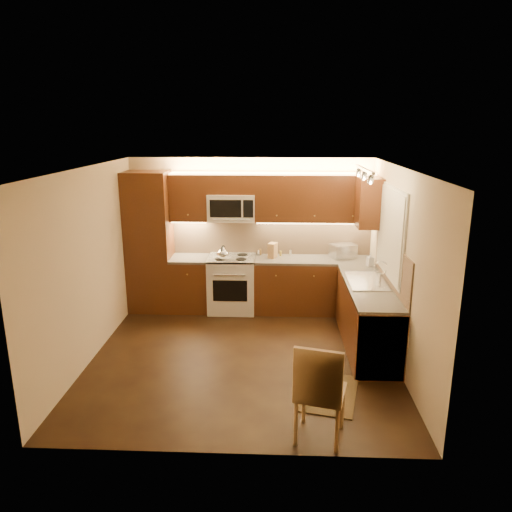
{
  "coord_description": "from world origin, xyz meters",
  "views": [
    {
      "loc": [
        0.43,
        -5.9,
        3.01
      ],
      "look_at": [
        0.15,
        0.55,
        1.25
      ],
      "focal_mm": 33.86,
      "sensor_mm": 36.0,
      "label": 1
    }
  ],
  "objects_px": {
    "sink": "(367,276)",
    "knife_block": "(273,250)",
    "kettle": "(223,252)",
    "stove": "(232,284)",
    "toaster_oven": "(343,251)",
    "soap_bottle": "(370,259)",
    "dining_chair": "(321,390)",
    "microwave": "(232,207)"
  },
  "relations": [
    {
      "from": "stove",
      "to": "dining_chair",
      "type": "bearing_deg",
      "value": -70.75
    },
    {
      "from": "sink",
      "to": "soap_bottle",
      "type": "height_order",
      "value": "soap_bottle"
    },
    {
      "from": "sink",
      "to": "soap_bottle",
      "type": "bearing_deg",
      "value": 76.87
    },
    {
      "from": "knife_block",
      "to": "kettle",
      "type": "bearing_deg",
      "value": -141.92
    },
    {
      "from": "sink",
      "to": "stove",
      "type": "bearing_deg",
      "value": 150.64
    },
    {
      "from": "microwave",
      "to": "toaster_oven",
      "type": "bearing_deg",
      "value": -0.76
    },
    {
      "from": "dining_chair",
      "to": "microwave",
      "type": "bearing_deg",
      "value": 122.93
    },
    {
      "from": "soap_bottle",
      "to": "sink",
      "type": "bearing_deg",
      "value": -122.67
    },
    {
      "from": "kettle",
      "to": "knife_block",
      "type": "bearing_deg",
      "value": 35.3
    },
    {
      "from": "sink",
      "to": "soap_bottle",
      "type": "distance_m",
      "value": 0.81
    },
    {
      "from": "stove",
      "to": "knife_block",
      "type": "bearing_deg",
      "value": 7.03
    },
    {
      "from": "knife_block",
      "to": "dining_chair",
      "type": "xyz_separation_m",
      "value": [
        0.51,
        -3.46,
        -0.5
      ]
    },
    {
      "from": "sink",
      "to": "kettle",
      "type": "xyz_separation_m",
      "value": [
        -2.12,
        0.97,
        0.06
      ]
    },
    {
      "from": "microwave",
      "to": "sink",
      "type": "height_order",
      "value": "microwave"
    },
    {
      "from": "toaster_oven",
      "to": "knife_block",
      "type": "bearing_deg",
      "value": 160.98
    },
    {
      "from": "knife_block",
      "to": "toaster_oven",
      "type": "bearing_deg",
      "value": 22.57
    },
    {
      "from": "kettle",
      "to": "dining_chair",
      "type": "relative_size",
      "value": 0.23
    },
    {
      "from": "microwave",
      "to": "dining_chair",
      "type": "distance_m",
      "value": 3.89
    },
    {
      "from": "toaster_oven",
      "to": "knife_block",
      "type": "distance_m",
      "value": 1.15
    },
    {
      "from": "sink",
      "to": "dining_chair",
      "type": "xyz_separation_m",
      "value": [
        -0.82,
        -2.25,
        -0.45
      ]
    },
    {
      "from": "sink",
      "to": "toaster_oven",
      "type": "bearing_deg",
      "value": 98.23
    },
    {
      "from": "knife_block",
      "to": "stove",
      "type": "bearing_deg",
      "value": -151.8
    },
    {
      "from": "kettle",
      "to": "dining_chair",
      "type": "distance_m",
      "value": 3.51
    },
    {
      "from": "stove",
      "to": "kettle",
      "type": "distance_m",
      "value": 0.61
    },
    {
      "from": "stove",
      "to": "dining_chair",
      "type": "xyz_separation_m",
      "value": [
        1.18,
        -3.38,
        0.06
      ]
    },
    {
      "from": "stove",
      "to": "kettle",
      "type": "height_order",
      "value": "kettle"
    },
    {
      "from": "toaster_oven",
      "to": "dining_chair",
      "type": "relative_size",
      "value": 0.36
    },
    {
      "from": "stove",
      "to": "dining_chair",
      "type": "distance_m",
      "value": 3.58
    },
    {
      "from": "microwave",
      "to": "dining_chair",
      "type": "relative_size",
      "value": 0.73
    },
    {
      "from": "stove",
      "to": "knife_block",
      "type": "relative_size",
      "value": 3.77
    },
    {
      "from": "kettle",
      "to": "soap_bottle",
      "type": "bearing_deg",
      "value": 14.02
    },
    {
      "from": "sink",
      "to": "toaster_oven",
      "type": "height_order",
      "value": "toaster_oven"
    },
    {
      "from": "toaster_oven",
      "to": "soap_bottle",
      "type": "height_order",
      "value": "toaster_oven"
    },
    {
      "from": "soap_bottle",
      "to": "dining_chair",
      "type": "bearing_deg",
      "value": -127.84
    },
    {
      "from": "microwave",
      "to": "soap_bottle",
      "type": "relative_size",
      "value": 3.73
    },
    {
      "from": "microwave",
      "to": "toaster_oven",
      "type": "height_order",
      "value": "microwave"
    },
    {
      "from": "soap_bottle",
      "to": "knife_block",
      "type": "bearing_deg",
      "value": 145.05
    },
    {
      "from": "microwave",
      "to": "kettle",
      "type": "xyz_separation_m",
      "value": [
        -0.12,
        -0.29,
        -0.68
      ]
    },
    {
      "from": "kettle",
      "to": "stove",
      "type": "bearing_deg",
      "value": 70.56
    },
    {
      "from": "stove",
      "to": "kettle",
      "type": "bearing_deg",
      "value": -127.82
    },
    {
      "from": "knife_block",
      "to": "soap_bottle",
      "type": "height_order",
      "value": "knife_block"
    },
    {
      "from": "sink",
      "to": "knife_block",
      "type": "distance_m",
      "value": 1.8
    }
  ]
}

